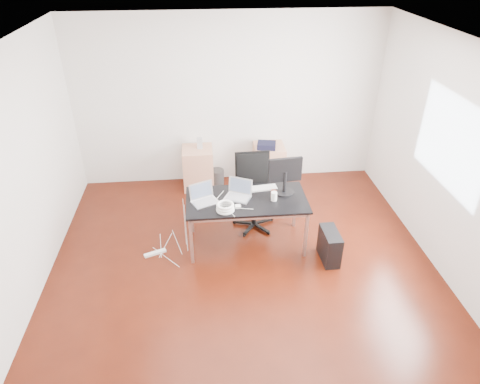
{
  "coord_description": "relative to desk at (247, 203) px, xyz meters",
  "views": [
    {
      "loc": [
        -0.45,
        -4.21,
        3.74
      ],
      "look_at": [
        0.0,
        0.55,
        0.85
      ],
      "focal_mm": 32.0,
      "sensor_mm": 36.0,
      "label": 1
    }
  ],
  "objects": [
    {
      "name": "cup_white",
      "position": [
        0.36,
        -0.06,
        0.11
      ],
      "size": [
        0.1,
        0.1,
        0.12
      ],
      "primitive_type": "cylinder",
      "rotation": [
        0.0,
        0.0,
        -0.37
      ],
      "color": "white",
      "rests_on": "desk"
    },
    {
      "name": "cable_coil",
      "position": [
        -0.3,
        -0.25,
        0.11
      ],
      "size": [
        0.24,
        0.24,
        0.11
      ],
      "rotation": [
        0.0,
        0.0,
        0.31
      ],
      "color": "white",
      "rests_on": "desk"
    },
    {
      "name": "navy_garment",
      "position": [
        0.51,
        1.61,
        0.07
      ],
      "size": [
        0.34,
        0.3,
        0.09
      ],
      "primitive_type": "cube",
      "rotation": [
        0.0,
        0.0,
        -0.21
      ],
      "color": "black",
      "rests_on": "filing_cabinet_right"
    },
    {
      "name": "power_adapter",
      "position": [
        -0.13,
        -0.19,
        0.07
      ],
      "size": [
        0.07,
        0.07,
        0.03
      ],
      "primitive_type": "cube",
      "rotation": [
        0.0,
        0.0,
        -0.0
      ],
      "color": "white",
      "rests_on": "desk"
    },
    {
      "name": "laptop_right",
      "position": [
        -0.1,
        0.07,
        0.11
      ],
      "size": [
        0.41,
        0.37,
        0.23
      ],
      "rotation": [
        0.0,
        0.0,
        -0.45
      ],
      "color": "silver",
      "rests_on": "desk"
    },
    {
      "name": "desk",
      "position": [
        0.0,
        0.0,
        0.0
      ],
      "size": [
        1.6,
        0.8,
        0.73
      ],
      "color": "black",
      "rests_on": "ground"
    },
    {
      "name": "keyboard",
      "position": [
        0.23,
        0.24,
        0.06
      ],
      "size": [
        0.45,
        0.19,
        0.02
      ],
      "primitive_type": "cube",
      "rotation": [
        0.0,
        0.0,
        0.11
      ],
      "color": "white",
      "rests_on": "desk"
    },
    {
      "name": "pc_tower",
      "position": [
        1.06,
        -0.45,
        -0.46
      ],
      "size": [
        0.21,
        0.45,
        0.44
      ],
      "primitive_type": "cube",
      "rotation": [
        0.0,
        0.0,
        0.02
      ],
      "color": "black",
      "rests_on": "ground"
    },
    {
      "name": "power_strip",
      "position": [
        -1.26,
        -0.13,
        -0.66
      ],
      "size": [
        0.3,
        0.17,
        0.04
      ],
      "primitive_type": "cube",
      "rotation": [
        0.0,
        0.0,
        0.38
      ],
      "color": "white",
      "rests_on": "ground"
    },
    {
      "name": "monitor",
      "position": [
        0.53,
        0.14,
        0.34
      ],
      "size": [
        0.45,
        0.26,
        0.51
      ],
      "rotation": [
        0.0,
        0.0,
        0.09
      ],
      "color": "black",
      "rests_on": "desk"
    },
    {
      "name": "laptop_left",
      "position": [
        -0.57,
        0.0,
        0.11
      ],
      "size": [
        0.4,
        0.37,
        0.23
      ],
      "rotation": [
        0.0,
        0.0,
        0.42
      ],
      "color": "silver",
      "rests_on": "desk"
    },
    {
      "name": "filing_cabinet_left",
      "position": [
        -0.64,
        1.67,
        -0.33
      ],
      "size": [
        0.5,
        0.5,
        0.7
      ],
      "primitive_type": "cube",
      "color": "tan",
      "rests_on": "ground"
    },
    {
      "name": "office_chair",
      "position": [
        0.16,
        0.49,
        -0.07
      ],
      "size": [
        0.49,
        0.51,
        1.08
      ],
      "rotation": [
        0.0,
        0.0,
        0.03
      ],
      "color": "black",
      "rests_on": "ground"
    },
    {
      "name": "room_shell",
      "position": [
        -0.05,
        -0.55,
        0.73
      ],
      "size": [
        5.0,
        5.0,
        5.0
      ],
      "color": "#370F06",
      "rests_on": "ground"
    },
    {
      "name": "cup_brown",
      "position": [
        0.36,
        0.02,
        0.1
      ],
      "size": [
        0.09,
        0.09,
        0.1
      ],
      "primitive_type": "cylinder",
      "rotation": [
        0.0,
        0.0,
        0.13
      ],
      "color": "#56281D",
      "rests_on": "desk"
    },
    {
      "name": "speaker",
      "position": [
        -0.59,
        1.7,
        0.11
      ],
      "size": [
        0.09,
        0.08,
        0.18
      ],
      "primitive_type": "cube",
      "rotation": [
        0.0,
        0.0,
        -0.0
      ],
      "color": "#9E9E9E",
      "rests_on": "filing_cabinet_left"
    },
    {
      "name": "filing_cabinet_right",
      "position": [
        0.57,
        1.67,
        -0.33
      ],
      "size": [
        0.5,
        0.5,
        0.7
      ],
      "primitive_type": "cube",
      "color": "tan",
      "rests_on": "ground"
    },
    {
      "name": "wastebasket",
      "position": [
        -0.32,
        1.69,
        -0.54
      ],
      "size": [
        0.27,
        0.27,
        0.28
      ],
      "primitive_type": "cylinder",
      "rotation": [
        0.0,
        0.0,
        -0.12
      ],
      "color": "black",
      "rests_on": "ground"
    }
  ]
}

